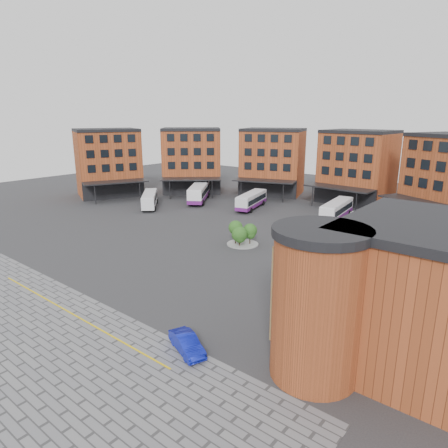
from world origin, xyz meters
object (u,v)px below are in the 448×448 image
Objects in this scene: bus_e at (393,222)px; blue_car at (187,343)px; bus_b at (199,192)px; tree_island at (242,233)px; bus_c at (251,200)px; bus_a at (150,199)px; bus_d at (337,210)px; bus_f at (438,242)px.

bus_e is 41.87m from blue_car.
bus_e is at bearing -32.86° from bus_b.
bus_c is (-12.09, 19.32, -0.16)m from tree_island.
bus_a is 0.81× the size of bus_c.
bus_b is at bearing -178.59° from bus_d.
bus_e is at bearing 18.94° from blue_car.
blue_car is at bearing -82.70° from bus_a.
bus_b is 1.05× the size of bus_d.
blue_car is at bearing -51.76° from bus_e.
bus_a is 0.79× the size of bus_d.
bus_a is at bearing 74.64° from blue_car.
tree_island reaches higher than bus_d.
blue_car is (-9.59, -36.01, -0.99)m from bus_f.
bus_f is (46.12, -4.89, -0.23)m from bus_b.
tree_island is 30.07m from bus_b.
bus_a is at bearing -158.47° from bus_c.
bus_e is 1.03× the size of bus_f.
bus_b reaches higher than bus_f.
tree_island is 0.39× the size of bus_d.
bus_a is 0.81× the size of bus_f.
bus_c is 2.65× the size of blue_car.
tree_island reaches higher than bus_a.
bus_e is at bearing -30.76° from bus_a.
bus_e is (38.80, 0.89, 0.01)m from bus_b.
bus_d reaches higher than bus_a.
bus_d is 45.84m from blue_car.
bus_d is at bearing -25.76° from bus_b.
bus_b is 54.86m from blue_car.
bus_d is at bearing -156.29° from bus_e.
blue_car is at bearing -82.40° from bus_b.
bus_f is (21.79, 12.78, -0.12)m from tree_island.
tree_island is at bearing -107.56° from bus_d.
bus_b is 38.81m from bus_e.
bus_d is (4.08, 21.87, -0.10)m from tree_island.
bus_f is at bearing -34.16° from bus_d.
bus_e reaches higher than tree_island.
blue_car is at bearing -62.29° from tree_island.
blue_car is (12.20, -23.23, -1.11)m from tree_island.
blue_car is at bearing -79.12° from bus_f.
bus_b is (3.70, 10.13, 0.19)m from bus_a.
bus_e is 9.33m from bus_f.
bus_a is 50.10m from bus_f.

